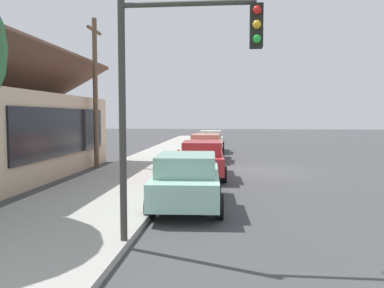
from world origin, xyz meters
The scene contains 9 objects.
ground_plane centered at (0.00, 0.00, 0.00)m, with size 120.00×120.00×0.00m, color #424244.
sidewalk_curb centered at (0.00, 5.60, 0.08)m, with size 60.00×4.20×0.16m, color #A3A099.
car_seafoam centered at (-7.82, 2.70, 0.81)m, with size 4.58×2.18×1.59m.
car_cherry centered at (-2.24, 2.65, 0.82)m, with size 4.71×2.17×1.59m.
car_coral centered at (4.14, 2.84, 0.81)m, with size 4.64×2.07×1.59m.
car_ivory centered at (9.72, 2.84, 0.81)m, with size 4.57×1.94×1.59m.
traffic_light_main centered at (-11.43, 2.54, 3.49)m, with size 0.37×2.79×5.20m.
utility_pole_wooden centered at (0.15, 8.20, 3.93)m, with size 1.80×0.24×7.50m.
fire_hydrant_red centered at (1.73, 4.20, 0.50)m, with size 0.22×0.22×0.71m.
Camera 1 is at (-18.95, 1.50, 2.67)m, focal length 36.41 mm.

